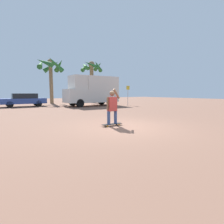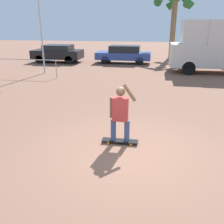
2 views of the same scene
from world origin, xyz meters
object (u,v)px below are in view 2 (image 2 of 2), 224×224
(person_skateboarder, at_px, (120,111))
(camper_van, at_px, (222,45))
(palm_tree_center_background, at_px, (175,2))
(flagpole, at_px, (41,18))
(skateboard, at_px, (120,141))
(parked_car_black, at_px, (58,53))
(parked_car_blue, at_px, (124,54))

(person_skateboarder, distance_m, camper_van, 12.23)
(palm_tree_center_background, height_order, flagpole, palm_tree_center_background)
(camper_van, bearing_deg, flagpole, -169.92)
(skateboard, distance_m, parked_car_black, 15.63)
(person_skateboarder, bearing_deg, flagpole, 123.77)
(parked_car_black, bearing_deg, palm_tree_center_background, 24.57)
(parked_car_black, bearing_deg, parked_car_blue, 3.65)
(parked_car_black, bearing_deg, flagpole, -78.34)
(skateboard, relative_size, person_skateboarder, 0.62)
(camper_van, relative_size, parked_car_black, 1.49)
(skateboard, bearing_deg, parked_car_blue, 96.71)
(skateboard, distance_m, palm_tree_center_background, 18.94)
(camper_van, bearing_deg, parked_car_black, 167.18)
(person_skateboarder, height_order, parked_car_blue, person_skateboarder)
(person_skateboarder, distance_m, parked_car_black, 15.62)
(camper_van, distance_m, palm_tree_center_background, 8.12)
(parked_car_black, distance_m, flagpole, 5.46)
(parked_car_blue, bearing_deg, flagpole, -131.47)
(parked_car_blue, xyz_separation_m, palm_tree_center_background, (3.94, 3.94, 4.10))
(person_skateboarder, height_order, palm_tree_center_background, palm_tree_center_background)
(skateboard, xyz_separation_m, parked_car_blue, (-1.68, 14.25, 0.67))
(flagpole, bearing_deg, parked_car_black, 101.66)
(person_skateboarder, bearing_deg, palm_tree_center_background, 82.90)
(person_skateboarder, distance_m, parked_car_blue, 14.35)
(camper_van, relative_size, parked_car_blue, 1.37)
(person_skateboarder, bearing_deg, camper_van, 66.16)
(person_skateboarder, xyz_separation_m, palm_tree_center_background, (2.27, 18.19, 3.92))
(camper_van, relative_size, palm_tree_center_background, 0.96)
(person_skateboarder, height_order, flagpole, flagpole)
(person_skateboarder, bearing_deg, parked_car_blue, 96.71)
(skateboard, bearing_deg, flagpole, 123.77)
(flagpole, bearing_deg, parked_car_blue, 48.53)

